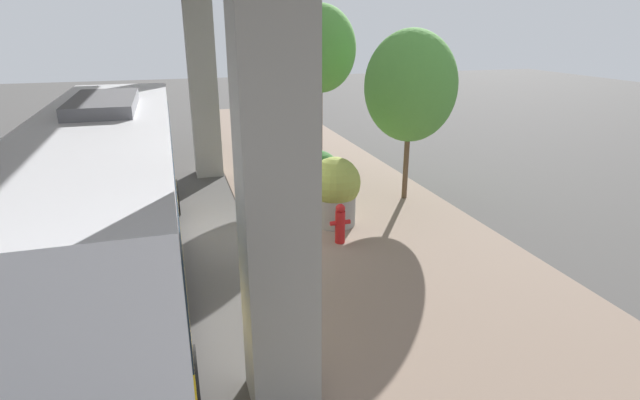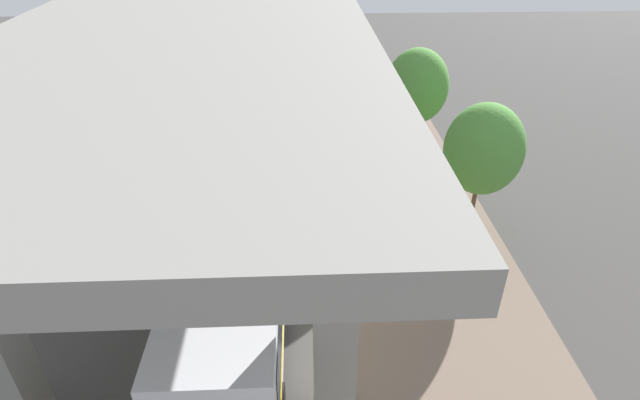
{
  "view_description": "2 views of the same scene",
  "coord_description": "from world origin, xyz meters",
  "px_view_note": "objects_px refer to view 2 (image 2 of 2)",
  "views": [
    {
      "loc": [
        1.66,
        11.53,
        4.99
      ],
      "look_at": [
        -1.36,
        1.56,
        1.32
      ],
      "focal_mm": 28.0,
      "sensor_mm": 36.0,
      "label": 1
    },
    {
      "loc": [
        1.14,
        13.2,
        10.61
      ],
      "look_at": [
        0.5,
        -1.23,
        1.66
      ],
      "focal_mm": 28.0,
      "sensor_mm": 36.0,
      "label": 2
    }
  ],
  "objects_px": {
    "planter_middle": "(404,235)",
    "street_tree_far": "(484,149)",
    "fire_hydrant": "(402,268)",
    "planter_front": "(395,213)",
    "bus": "(241,248)",
    "street_tree_near": "(417,87)"
  },
  "relations": [
    {
      "from": "street_tree_near",
      "to": "street_tree_far",
      "type": "distance_m",
      "value": 4.2
    },
    {
      "from": "bus",
      "to": "street_tree_near",
      "type": "distance_m",
      "value": 9.72
    },
    {
      "from": "bus",
      "to": "planter_middle",
      "type": "relative_size",
      "value": 6.41
    },
    {
      "from": "bus",
      "to": "street_tree_far",
      "type": "relative_size",
      "value": 2.37
    },
    {
      "from": "bus",
      "to": "street_tree_near",
      "type": "relative_size",
      "value": 2.06
    },
    {
      "from": "planter_front",
      "to": "planter_middle",
      "type": "bearing_deg",
      "value": 91.21
    },
    {
      "from": "fire_hydrant",
      "to": "street_tree_far",
      "type": "distance_m",
      "value": 4.83
    },
    {
      "from": "fire_hydrant",
      "to": "planter_middle",
      "type": "distance_m",
      "value": 1.29
    },
    {
      "from": "planter_middle",
      "to": "planter_front",
      "type": "bearing_deg",
      "value": -88.79
    },
    {
      "from": "planter_front",
      "to": "street_tree_far",
      "type": "xyz_separation_m",
      "value": [
        -2.72,
        0.13,
        2.55
      ]
    },
    {
      "from": "planter_middle",
      "to": "street_tree_far",
      "type": "xyz_separation_m",
      "value": [
        -2.69,
        -1.38,
        2.41
      ]
    },
    {
      "from": "planter_front",
      "to": "street_tree_far",
      "type": "distance_m",
      "value": 3.73
    },
    {
      "from": "planter_middle",
      "to": "street_tree_far",
      "type": "relative_size",
      "value": 0.37
    },
    {
      "from": "bus",
      "to": "fire_hydrant",
      "type": "height_order",
      "value": "bus"
    },
    {
      "from": "street_tree_near",
      "to": "street_tree_far",
      "type": "relative_size",
      "value": 1.15
    },
    {
      "from": "bus",
      "to": "fire_hydrant",
      "type": "bearing_deg",
      "value": -172.39
    },
    {
      "from": "bus",
      "to": "planter_middle",
      "type": "height_order",
      "value": "bus"
    },
    {
      "from": "bus",
      "to": "planter_front",
      "type": "relative_size",
      "value": 7.07
    },
    {
      "from": "street_tree_near",
      "to": "street_tree_far",
      "type": "height_order",
      "value": "street_tree_near"
    },
    {
      "from": "fire_hydrant",
      "to": "planter_front",
      "type": "xyz_separation_m",
      "value": [
        -0.22,
        -2.7,
        0.29
      ]
    },
    {
      "from": "bus",
      "to": "street_tree_far",
      "type": "distance_m",
      "value": 8.58
    },
    {
      "from": "planter_front",
      "to": "street_tree_near",
      "type": "bearing_deg",
      "value": -108.15
    }
  ]
}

